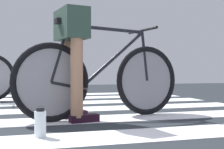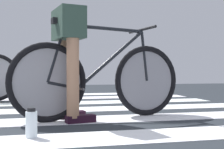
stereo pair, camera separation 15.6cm
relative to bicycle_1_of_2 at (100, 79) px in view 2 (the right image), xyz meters
name	(u,v)px [view 2 (the right image)]	position (x,y,z in m)	size (l,w,h in m)	color
ground	(21,127)	(-0.72, -0.19, -0.40)	(18.00, 14.00, 0.02)	#24292F
crosswalk_markings	(25,122)	(-0.70, -0.06, -0.38)	(5.37, 6.50, 0.00)	white
bicycle_1_of_2	(100,79)	(0.00, 0.00, 0.00)	(1.71, 0.56, 0.93)	black
cyclist_1_of_2	(69,49)	(-0.30, -0.06, 0.28)	(0.38, 0.45, 1.03)	#A87A5B
water_bottle	(31,124)	(-0.62, -0.71, -0.29)	(0.08, 0.08, 0.21)	white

